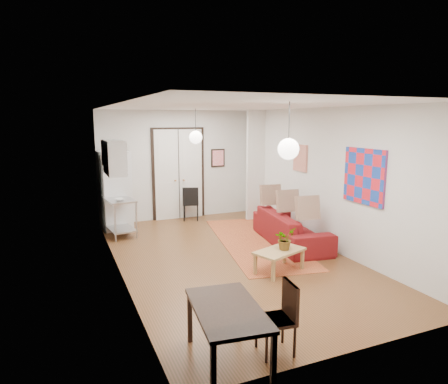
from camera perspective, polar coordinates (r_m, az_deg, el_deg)
name	(u,v)px	position (r m, az deg, el deg)	size (l,w,h in m)	color
floor	(230,257)	(7.90, 0.91, -9.32)	(7.00, 7.00, 0.00)	brown
ceiling	(231,106)	(7.45, 0.98, 12.20)	(4.20, 7.00, 0.02)	white
wall_back	(178,165)	(10.81, -6.60, 3.85)	(4.20, 0.02, 2.90)	silver
wall_front	(360,231)	(4.63, 18.80, -5.35)	(4.20, 0.02, 2.90)	silver
wall_left	(117,192)	(6.97, -15.05, 0.00)	(0.02, 7.00, 2.90)	silver
wall_right	(322,178)	(8.60, 13.86, 1.96)	(0.02, 7.00, 2.90)	silver
double_doors	(179,174)	(10.79, -6.50, 2.51)	(1.44, 0.06, 2.50)	silver
stub_partition	(256,166)	(10.61, 4.52, 3.77)	(0.50, 0.10, 2.90)	silver
wall_cabinet	(114,157)	(8.41, -15.42, 4.80)	(0.35, 1.00, 0.70)	silver
painting_popart	(364,176)	(7.60, 19.39, 2.13)	(0.05, 1.00, 1.00)	red
painting_abstract	(300,158)	(9.19, 10.85, 4.80)	(0.05, 0.50, 0.60)	beige
poster_back	(218,158)	(11.14, -0.87, 4.89)	(0.40, 0.03, 0.50)	red
print_left	(104,153)	(8.89, -16.83, 5.33)	(0.03, 0.44, 0.54)	brown
pendant_back	(196,137)	(9.32, -4.07, 7.81)	(0.30, 0.30, 0.80)	white
pendant_front	(288,149)	(5.69, 9.18, 6.10)	(0.30, 0.30, 0.80)	white
kilim_rug	(256,241)	(8.89, 4.58, -7.06)	(1.50, 3.99, 0.01)	#BD662F
sofa	(291,228)	(8.79, 9.52, -5.09)	(0.92, 2.35, 0.69)	maroon
coffee_table	(279,253)	(7.14, 7.92, -8.62)	(1.03, 0.79, 0.40)	tan
potted_plant	(285,239)	(7.12, 8.67, -6.60)	(0.31, 0.35, 0.39)	#34672E
kitchen_counter	(119,211)	(9.60, -14.81, -2.70)	(0.71, 1.19, 0.86)	#ADAFB2
bowl	(120,200)	(9.24, -14.63, -1.05)	(0.20, 0.20, 0.05)	beige
soap_bottle	(116,193)	(9.76, -15.13, -0.08)	(0.08, 0.08, 0.18)	#4FA2AC
fridge	(115,190)	(10.06, -15.32, 0.22)	(0.67, 0.67, 1.91)	silver
dining_table	(227,314)	(4.49, 0.48, -17.01)	(0.83, 1.29, 0.67)	black
dining_chair_near	(272,311)	(4.85, 6.88, -16.47)	(0.44, 0.58, 0.83)	#351B11
dining_chair_far	(272,311)	(4.85, 6.88, -16.47)	(0.44, 0.58, 0.83)	#351B11
black_side_chair	(190,200)	(10.77, -4.91, -1.11)	(0.53, 0.54, 0.91)	black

